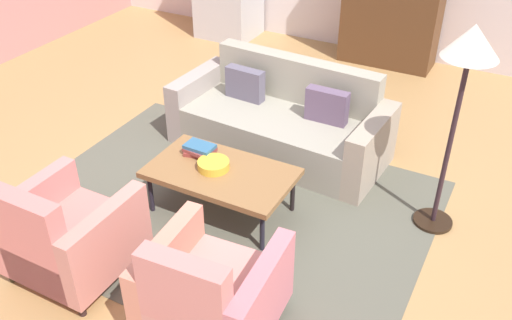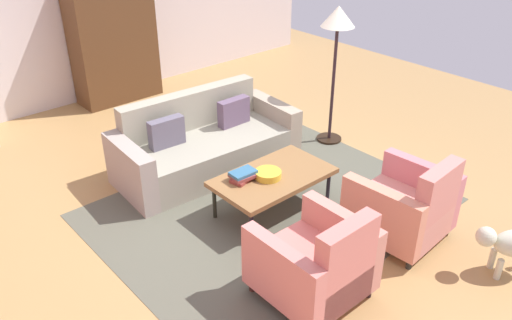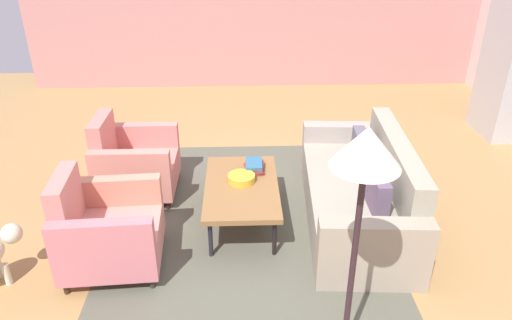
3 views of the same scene
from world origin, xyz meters
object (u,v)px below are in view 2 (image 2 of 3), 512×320
at_px(book_stack, 243,175).
at_px(coffee_table, 273,178).
at_px(armchair_left, 318,265).
at_px(cabinet, 113,41).
at_px(fruit_bowl, 268,174).
at_px(floor_lamp, 337,30).
at_px(armchair_right, 407,208).
at_px(couch, 203,145).

bearing_deg(book_stack, coffee_table, -24.45).
relative_size(coffee_table, book_stack, 4.24).
distance_m(armchair_left, cabinet, 5.04).
xyz_separation_m(armchair_left, fruit_bowl, (0.53, 1.17, 0.11)).
distance_m(book_stack, floor_lamp, 2.23).
xyz_separation_m(coffee_table, armchair_left, (-0.60, -1.17, -0.04)).
xyz_separation_m(armchair_right, fruit_bowl, (-0.67, 1.17, 0.11)).
relative_size(coffee_table, armchair_left, 1.36).
bearing_deg(coffee_table, armchair_right, -62.62).
relative_size(cabinet, floor_lamp, 1.05).
bearing_deg(armchair_left, couch, 75.90).
relative_size(couch, armchair_left, 2.45).
xyz_separation_m(couch, cabinet, (0.30, 2.57, 0.61)).
height_order(coffee_table, armchair_left, armchair_left).
height_order(couch, floor_lamp, floor_lamp).
height_order(armchair_left, floor_lamp, floor_lamp).
relative_size(coffee_table, fruit_bowl, 4.53).
relative_size(book_stack, floor_lamp, 0.16).
bearing_deg(fruit_bowl, floor_lamp, 21.73).
bearing_deg(book_stack, cabinet, 80.84).
bearing_deg(fruit_bowl, couch, 86.45).
distance_m(couch, coffee_table, 1.19).
bearing_deg(armchair_right, fruit_bowl, 116.45).
bearing_deg(book_stack, armchair_right, -55.59).
bearing_deg(armchair_left, floor_lamp, 39.84).
relative_size(coffee_table, cabinet, 0.67).
bearing_deg(armchair_right, armchair_left, 176.50).
relative_size(fruit_bowl, floor_lamp, 0.15).
height_order(cabinet, floor_lamp, cabinet).
height_order(fruit_bowl, floor_lamp, floor_lamp).
height_order(armchair_right, book_stack, armchair_right).
bearing_deg(couch, floor_lamp, 166.48).
distance_m(couch, fruit_bowl, 1.20).
xyz_separation_m(couch, armchair_right, (0.60, -2.35, 0.06)).
xyz_separation_m(coffee_table, armchair_right, (0.60, -1.17, -0.04)).
relative_size(armchair_right, floor_lamp, 0.51).
bearing_deg(armchair_left, fruit_bowl, 65.82).
relative_size(couch, book_stack, 7.60).
relative_size(book_stack, cabinet, 0.16).
bearing_deg(fruit_bowl, cabinet, 84.37).
xyz_separation_m(coffee_table, cabinet, (0.30, 3.76, 0.52)).
distance_m(armchair_right, book_stack, 1.57).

